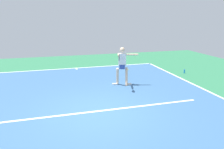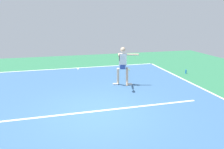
% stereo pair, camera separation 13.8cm
% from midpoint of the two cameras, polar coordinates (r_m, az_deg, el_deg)
% --- Properties ---
extents(ground_plane, '(21.92, 21.92, 0.00)m').
position_cam_midpoint_polar(ground_plane, '(7.21, -3.35, -10.03)').
color(ground_plane, '#2D754C').
extents(court_surface, '(9.96, 13.13, 0.00)m').
position_cam_midpoint_polar(court_surface, '(7.21, -3.35, -10.01)').
color(court_surface, '#38608E').
rests_on(court_surface, ground_plane).
extents(court_line_baseline_near, '(9.96, 0.10, 0.01)m').
position_cam_midpoint_polar(court_line_baseline_near, '(13.33, -8.87, 1.76)').
color(court_line_baseline_near, white).
rests_on(court_line_baseline_near, ground_plane).
extents(court_line_sideline_left, '(0.10, 13.13, 0.01)m').
position_cam_midpoint_polar(court_line_sideline_left, '(9.40, 27.74, -5.64)').
color(court_line_sideline_left, white).
rests_on(court_line_sideline_left, ground_plane).
extents(court_line_service, '(7.47, 0.10, 0.01)m').
position_cam_midpoint_polar(court_line_service, '(7.29, -3.50, -9.70)').
color(court_line_service, white).
rests_on(court_line_service, ground_plane).
extents(court_line_centre_mark, '(0.10, 0.30, 0.01)m').
position_cam_midpoint_polar(court_line_centre_mark, '(13.14, -8.78, 1.56)').
color(court_line_centre_mark, white).
rests_on(court_line_centre_mark, ground_plane).
extents(tennis_player, '(1.15, 1.20, 1.77)m').
position_cam_midpoint_polar(tennis_player, '(9.64, 3.32, 2.89)').
color(tennis_player, beige).
rests_on(tennis_player, ground_plane).
extents(tennis_ball_near_player, '(0.07, 0.07, 0.07)m').
position_cam_midpoint_polar(tennis_ball_near_player, '(12.65, 4.93, 1.30)').
color(tennis_ball_near_player, '#CCE033').
rests_on(tennis_ball_near_player, ground_plane).
extents(water_bottle, '(0.07, 0.07, 0.22)m').
position_cam_midpoint_polar(water_bottle, '(12.56, 19.40, 0.73)').
color(water_bottle, blue).
rests_on(water_bottle, ground_plane).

